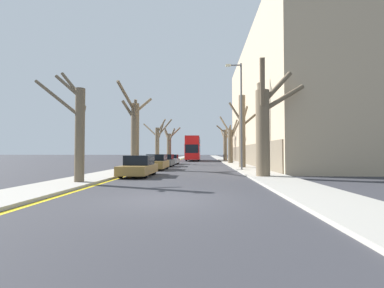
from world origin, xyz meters
TOP-DOWN VIEW (x-y plane):
  - ground_plane at (0.00, 0.00)m, footprint 300.00×300.00m
  - sidewalk_left at (-5.42, 50.00)m, footprint 2.62×120.00m
  - sidewalk_right at (5.42, 50.00)m, footprint 2.62×120.00m
  - building_facade_right at (11.72, 24.85)m, footprint 10.08×32.08m
  - kerb_line_stripe at (-3.93, 50.00)m, footprint 0.24×120.00m
  - street_tree_left_0 at (-5.09, 4.08)m, footprint 2.93×1.59m
  - street_tree_left_1 at (-5.07, 14.74)m, footprint 2.26×5.57m
  - street_tree_left_2 at (-5.07, 26.20)m, footprint 4.55×4.70m
  - street_tree_left_3 at (-5.08, 38.00)m, footprint 3.34×4.10m
  - street_tree_right_0 at (5.12, 7.65)m, footprint 3.38×3.50m
  - street_tree_right_1 at (5.13, 17.17)m, footprint 2.88×1.45m
  - street_tree_right_2 at (4.99, 27.22)m, footprint 3.03×3.62m
  - street_tree_right_3 at (5.00, 36.65)m, footprint 2.78×5.28m
  - double_decker_bus at (-0.76, 39.84)m, footprint 2.51×11.00m
  - parked_car_0 at (-3.04, 8.45)m, footprint 1.83×4.26m
  - parked_car_1 at (-3.04, 14.88)m, footprint 1.81×4.17m
  - parked_car_2 at (-3.04, 20.18)m, footprint 1.77×4.02m
  - parked_car_3 at (-3.04, 25.75)m, footprint 1.75×4.04m
  - lamp_post at (4.41, 13.30)m, footprint 1.40×0.20m

SIDE VIEW (x-z plane):
  - ground_plane at x=0.00m, z-range 0.00..0.00m
  - kerb_line_stripe at x=-3.93m, z-range 0.00..0.01m
  - sidewalk_left at x=-5.42m, z-range 0.00..0.12m
  - sidewalk_right at x=5.42m, z-range 0.00..0.12m
  - parked_car_3 at x=-3.04m, z-range -0.03..1.26m
  - parked_car_2 at x=-3.04m, z-range -0.04..1.33m
  - parked_car_0 at x=-3.04m, z-range -0.04..1.35m
  - parked_car_1 at x=-3.04m, z-range -0.04..1.37m
  - double_decker_bus at x=-0.76m, z-range 0.30..4.74m
  - street_tree_left_0 at x=-5.09m, z-range -0.12..5.72m
  - street_tree_right_2 at x=4.99m, z-range -0.42..6.39m
  - street_tree_left_2 at x=-5.07m, z-range -0.05..6.06m
  - street_tree_left_3 at x=-5.08m, z-range -0.11..6.18m
  - street_tree_right_0 at x=5.12m, z-range -0.22..6.83m
  - street_tree_right_3 at x=5.00m, z-range 0.11..6.50m
  - street_tree_left_1 at x=-5.07m, z-range -0.22..7.40m
  - street_tree_right_1 at x=5.13m, z-range 0.17..7.47m
  - lamp_post at x=4.41m, z-range 0.47..9.69m
  - building_facade_right at x=11.72m, z-range -0.01..15.87m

